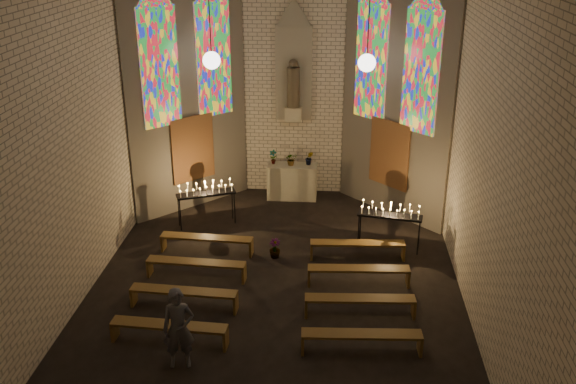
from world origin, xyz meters
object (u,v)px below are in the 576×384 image
object	(u,v)px
aisle_flower_pot	(275,248)
votive_stand_right	(390,212)
votive_stand_left	(206,191)
visitor	(179,328)
altar	(292,181)

from	to	relation	value
aisle_flower_pot	votive_stand_right	world-z (taller)	votive_stand_right
votive_stand_left	aisle_flower_pot	bearing A→B (deg)	-62.29
visitor	votive_stand_left	bearing A→B (deg)	85.30
altar	visitor	distance (m)	7.83
altar	votive_stand_left	bearing A→B (deg)	-137.11
aisle_flower_pot	visitor	xyz separation A→B (m)	(-1.29, -4.11, 0.54)
aisle_flower_pot	votive_stand_left	xyz separation A→B (m)	(-1.94, 1.64, 0.72)
aisle_flower_pot	votive_stand_right	distance (m)	2.88
altar	aisle_flower_pot	world-z (taller)	altar
votive_stand_right	visitor	distance (m)	6.23
votive_stand_right	visitor	size ratio (longest dim) A/B	1.01
altar	votive_stand_right	bearing A→B (deg)	-48.77
votive_stand_left	votive_stand_right	world-z (taller)	votive_stand_right
altar	votive_stand_left	size ratio (longest dim) A/B	0.91
altar	votive_stand_right	size ratio (longest dim) A/B	0.89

